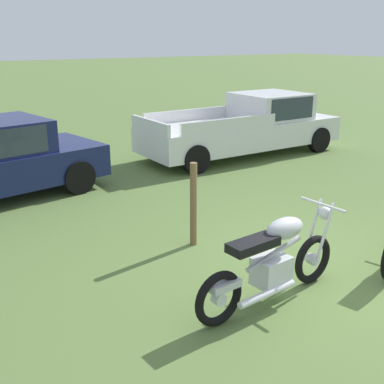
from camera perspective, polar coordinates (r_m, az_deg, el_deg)
ground_plane at (r=6.43m, az=16.11°, el=-9.17°), size 120.00×120.00×0.00m
motorcycle_silver at (r=5.43m, az=9.52°, el=-8.19°), size 2.10×0.64×1.02m
pickup_truck_white at (r=12.29m, az=6.89°, el=7.98°), size 5.23×1.88×1.49m
fence_post_wooden at (r=6.75m, az=0.18°, el=-1.50°), size 0.10×0.10×1.21m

